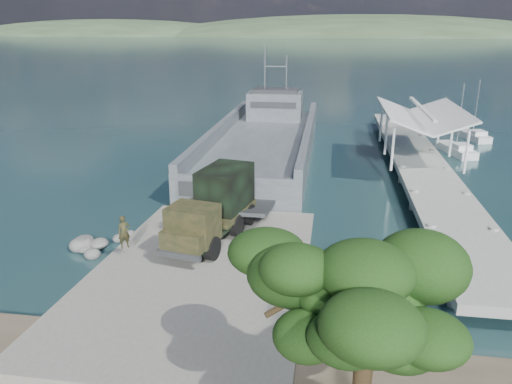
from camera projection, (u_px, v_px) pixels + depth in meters
name	position (u px, v px, depth m)	size (l,w,h in m)	color
ground	(207.00, 267.00, 25.00)	(1400.00, 1400.00, 0.00)	#1C4343
boat_ramp	(202.00, 272.00, 23.98)	(10.00, 18.00, 0.50)	gray
shoreline_rocks	(95.00, 254.00, 26.35)	(3.20, 5.60, 0.90)	#60605D
distant_headlands	(376.00, 36.00, 542.86)	(1000.00, 240.00, 48.00)	#33482D
pier	(419.00, 154.00, 40.24)	(6.40, 44.00, 6.10)	#9C9E94
landing_craft	(263.00, 147.00, 46.00)	(8.95, 34.49, 10.22)	#4A5258
military_truck	(215.00, 206.00, 26.87)	(3.83, 7.94, 3.54)	black
soldier	(125.00, 239.00, 24.92)	(0.62, 0.41, 1.69)	black
sailboat_near	(457.00, 150.00, 46.83)	(2.92, 5.72, 6.69)	white
sailboat_far	(473.00, 136.00, 52.91)	(2.78, 5.44, 6.36)	white
overhang_tree	(351.00, 296.00, 13.05)	(6.56, 6.04, 5.96)	#382816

